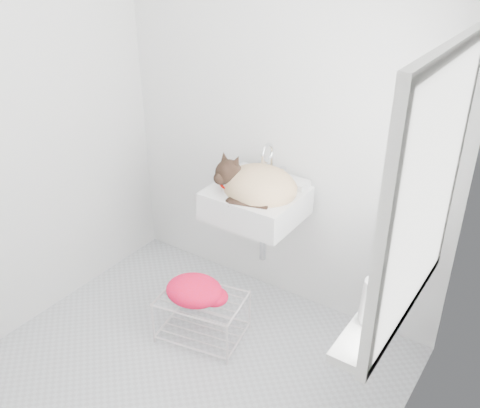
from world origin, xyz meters
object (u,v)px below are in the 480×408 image
Objects in this scene: cat at (256,186)px; wire_rack at (202,315)px; sink at (256,190)px; bottle_c at (399,281)px; bottle_a at (371,323)px; bottle_b at (388,298)px.

wire_rack is at bearing -108.15° from cat.
sink is 1.07m from bottle_c.
cat is 1.95× the size of bottle_a.
bottle_a is 1.39× the size of bottle_c.
wire_rack is 2.81× the size of bottle_c.
sink reaches higher than bottle_c.
wire_rack is at bearing 173.10° from bottle_b.
sink is at bearing 158.28° from bottle_c.
cat reaches higher than wire_rack.
bottle_a reaches higher than wire_rack.
bottle_b reaches higher than wire_rack.
bottle_a is at bearing -90.00° from bottle_c.
wire_rack is at bearing -105.08° from sink.
sink is 2.23× the size of bottle_a.
sink is 1.10× the size of wire_rack.
bottle_b is at bearing -90.00° from bottle_c.
bottle_b is at bearing -28.55° from sink.
cat is 0.96× the size of wire_rack.
bottle_a is 0.19m from bottle_b.
sink is 1.24m from bottle_a.
wire_rack is at bearing 163.80° from bottle_a.
wire_rack is (-0.11, -0.41, -0.70)m from sink.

